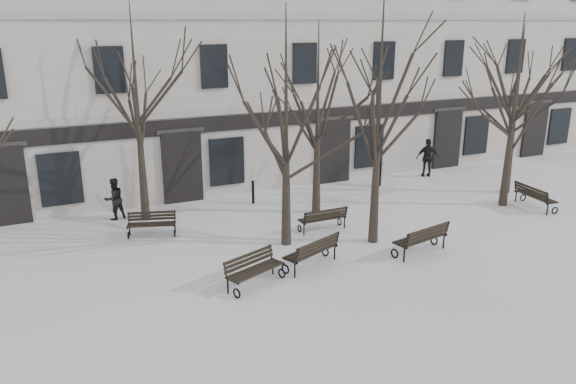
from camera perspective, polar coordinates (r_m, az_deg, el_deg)
ground at (r=17.87m, az=7.23°, el=-6.62°), size 100.00×100.00×0.00m
building at (r=28.23m, az=-6.73°, el=13.61°), size 40.40×10.20×11.40m
tree_1 at (r=17.54m, az=-0.20°, el=9.35°), size 5.36×5.36×7.66m
tree_2 at (r=17.94m, az=9.32°, el=10.23°), size 5.68×5.68×8.12m
tree_3 at (r=23.31m, az=22.16°, el=9.68°), size 5.21×5.21×7.44m
tree_4 at (r=20.64m, az=-15.20°, el=10.14°), size 5.45×5.45×7.78m
tree_5 at (r=20.84m, az=3.05°, el=9.62°), size 4.99×4.99×7.13m
tree_6 at (r=25.33m, az=22.27°, el=9.57°), size 4.92×4.92×7.03m
bench_0 at (r=15.82m, az=-3.49°, el=-7.78°), size 1.90×1.26×0.91m
bench_1 at (r=16.89m, az=2.50°, el=-6.01°), size 2.00×1.32×0.96m
bench_2 at (r=18.30m, az=13.46°, el=-4.57°), size 2.05×1.08×0.99m
bench_3 at (r=19.91m, az=-13.68°, el=-3.09°), size 1.72×1.05×0.82m
bench_4 at (r=19.80m, az=3.59°, el=-2.67°), size 1.73×0.65×0.86m
bench_5 at (r=24.20m, az=23.75°, el=-0.36°), size 0.86×1.90×0.93m
bollard_a at (r=22.75m, az=-3.57°, el=0.09°), size 0.12×0.12×0.97m
bollard_b at (r=25.48m, az=9.35°, el=1.87°), size 0.14×0.14×1.08m
pedestrian_b at (r=22.04m, az=-17.07°, el=-2.64°), size 0.93×0.82×1.58m
pedestrian_c at (r=27.65m, az=13.88°, el=1.56°), size 1.16×0.86×1.83m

